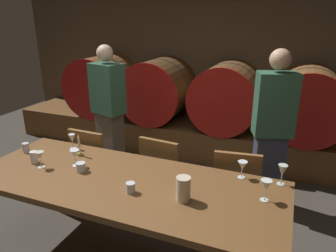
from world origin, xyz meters
The scene contains 24 objects.
back_wall centered at (0.00, 2.97, 1.36)m, with size 6.41×0.24×2.72m, color brown.
barrel_shelf centered at (0.00, 2.42, 0.22)m, with size 5.77×0.90×0.44m, color brown.
wine_barrel_far_left centered at (-1.52, 2.42, 0.90)m, with size 0.92×0.94×0.92m.
wine_barrel_center_left centered at (-0.53, 2.42, 0.90)m, with size 0.92×0.94×0.92m.
wine_barrel_center_right centered at (0.50, 2.42, 0.90)m, with size 0.92×0.94×0.92m.
wine_barrel_far_right centered at (1.54, 2.42, 0.90)m, with size 0.92×0.94×0.92m.
dining_table centered at (0.22, 0.00, 0.70)m, with size 2.44×0.92×0.77m.
chair_left centered at (-0.52, 0.65, 0.49)m, with size 0.41×0.41×0.88m.
chair_center centered at (0.25, 0.71, 0.49)m, with size 0.43×0.43×0.88m.
chair_right centered at (0.97, 0.69, 0.49)m, with size 0.45×0.45×0.88m.
guest_left centered at (-0.68, 1.23, 0.85)m, with size 0.43×0.34×1.66m.
guest_right centered at (1.19, 1.30, 0.86)m, with size 0.44×0.35×1.68m.
candle_center centered at (-0.38, 0.25, 0.83)m, with size 0.05×0.05×0.21m.
pitcher centered at (0.73, -0.09, 0.86)m, with size 0.10×0.10×0.18m.
wine_glass_far_left centered at (-0.53, -0.07, 0.87)m, with size 0.07×0.07×0.14m.
wine_glass_left centered at (-0.53, 0.35, 0.87)m, with size 0.06×0.06×0.15m.
wine_glass_center_left centered at (-0.28, 0.07, 0.88)m, with size 0.08×0.08×0.14m.
wine_glass_center_right centered at (1.05, 0.38, 0.87)m, with size 0.08×0.08×0.14m.
wine_glass_right centered at (1.25, 0.12, 0.88)m, with size 0.08×0.08×0.16m.
wine_glass_far_right centered at (1.34, 0.39, 0.88)m, with size 0.07×0.07×0.16m.
cup_far_left centered at (-0.89, 0.13, 0.81)m, with size 0.06×0.06×0.09m, color silver.
cup_center_left centered at (-0.65, -0.02, 0.82)m, with size 0.06×0.06×0.11m, color white.
cup_center_right centered at (-0.18, 0.00, 0.81)m, with size 0.08×0.08×0.08m, color silver.
cup_far_right centered at (0.35, -0.13, 0.81)m, with size 0.07×0.07×0.08m, color silver.
Camera 1 is at (1.33, -1.86, 1.98)m, focal length 33.71 mm.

